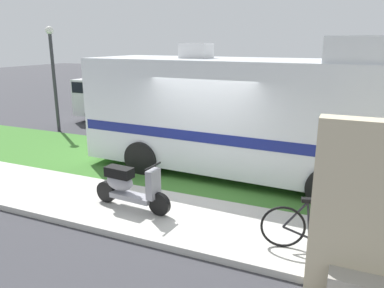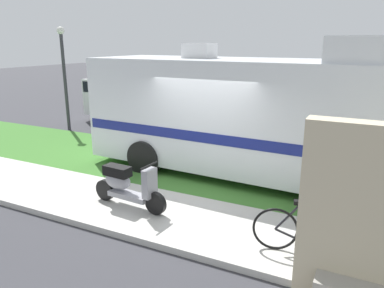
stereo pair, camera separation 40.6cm
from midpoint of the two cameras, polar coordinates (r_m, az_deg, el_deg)
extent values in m
plane|color=#38383D|center=(8.23, -1.49, -8.02)|extent=(80.00, 80.00, 0.00)
cube|color=beige|center=(7.24, -5.60, -11.02)|extent=(24.00, 2.00, 0.12)
cube|color=#3D752D|center=(9.49, 2.36, -4.49)|extent=(24.00, 3.40, 0.08)
cube|color=silver|center=(9.15, 5.82, 4.77)|extent=(7.68, 2.71, 2.59)
cube|color=silver|center=(8.44, 25.36, 13.07)|extent=(1.89, 2.35, 0.50)
cube|color=navy|center=(9.23, 5.75, 2.40)|extent=(7.53, 2.73, 0.24)
cube|color=silver|center=(9.45, -0.61, 14.18)|extent=(0.72, 0.63, 0.36)
cylinder|color=black|center=(10.02, 20.70, -1.95)|extent=(0.91, 0.32, 0.90)
cylinder|color=black|center=(7.86, 18.93, -6.52)|extent=(0.91, 0.32, 0.90)
cylinder|color=black|center=(11.26, -2.27, 0.91)|extent=(0.91, 0.32, 0.90)
cylinder|color=black|center=(9.38, -8.92, -2.27)|extent=(0.91, 0.32, 0.90)
cylinder|color=black|center=(7.07, -6.69, -9.21)|extent=(0.45, 0.13, 0.44)
cylinder|color=black|center=(7.82, -14.51, -7.12)|extent=(0.45, 0.13, 0.44)
cube|color=gray|center=(7.42, -10.81, -7.99)|extent=(0.92, 0.35, 0.10)
cube|color=black|center=(7.42, -12.70, -4.27)|extent=(0.58, 0.30, 0.20)
ellipsoid|color=gray|center=(7.49, -12.61, -5.71)|extent=(0.62, 0.35, 0.36)
cube|color=gray|center=(6.99, -7.66, -6.15)|extent=(0.16, 0.33, 0.56)
cylinder|color=black|center=(6.87, -7.76, -3.43)|extent=(0.07, 0.50, 0.04)
sphere|color=white|center=(6.93, -7.71, -4.76)|extent=(0.12, 0.12, 0.12)
torus|color=black|center=(6.23, 22.15, -12.56)|extent=(0.69, 0.21, 0.70)
torus|color=black|center=(6.08, 11.93, -12.40)|extent=(0.69, 0.21, 0.70)
cylinder|color=black|center=(6.08, 18.77, -11.12)|extent=(0.60, 0.18, 0.68)
cylinder|color=black|center=(6.04, 15.66, -11.27)|extent=(0.11, 0.06, 0.61)
cylinder|color=black|center=(5.95, 18.72, -8.49)|extent=(0.64, 0.19, 0.09)
cylinder|color=black|center=(6.13, 13.86, -13.11)|extent=(0.42, 0.14, 0.19)
cylinder|color=black|center=(5.99, 13.73, -10.54)|extent=(0.37, 0.12, 0.47)
cylinder|color=black|center=(6.11, 21.99, -10.48)|extent=(0.13, 0.06, 0.51)
cube|color=black|center=(5.90, 15.58, -8.36)|extent=(0.22, 0.14, 0.06)
cylinder|color=black|center=(5.98, 21.86, -7.97)|extent=(0.15, 0.51, 0.03)
cube|color=silver|center=(16.25, -13.12, 7.11)|extent=(2.51, 1.96, 1.50)
cube|color=black|center=(16.19, -13.22, 8.68)|extent=(2.38, 1.98, 0.44)
cube|color=silver|center=(14.84, -4.31, 5.13)|extent=(3.06, 1.96, 0.69)
cylinder|color=black|center=(15.74, -15.57, 4.29)|extent=(0.76, 0.24, 0.76)
cylinder|color=black|center=(17.21, -11.66, 5.46)|extent=(0.76, 0.24, 0.76)
cylinder|color=black|center=(13.91, -4.77, 3.38)|extent=(0.76, 0.24, 0.76)
cylinder|color=black|center=(15.55, -1.49, 4.72)|extent=(0.76, 0.24, 0.76)
cylinder|color=#19722D|center=(6.69, 18.03, -12.48)|extent=(0.06, 0.06, 0.21)
cylinder|color=#19722D|center=(6.64, 18.12, -11.51)|extent=(0.03, 0.03, 0.04)
cylinder|color=black|center=(6.63, 18.14, -11.30)|extent=(0.03, 0.03, 0.02)
cylinder|color=#333338|center=(14.73, -21.15, 8.59)|extent=(0.12, 0.12, 3.55)
sphere|color=silver|center=(14.66, -21.89, 15.94)|extent=(0.28, 0.28, 0.28)
camera|label=1|loc=(0.20, -91.43, -0.39)|focal=34.63mm
camera|label=2|loc=(0.20, 88.57, 0.39)|focal=34.63mm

